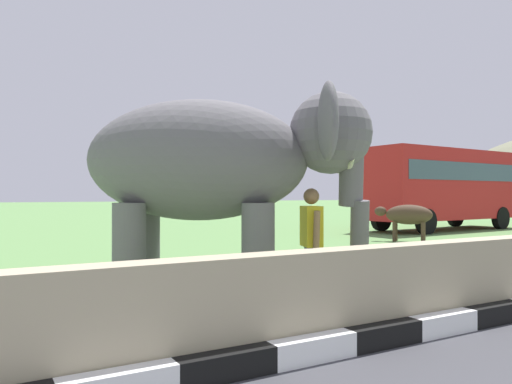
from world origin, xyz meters
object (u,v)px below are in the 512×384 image
at_px(bus_red, 442,183).
at_px(elephant, 224,164).
at_px(person_handler, 311,239).
at_px(cow_near, 407,215).

bearing_deg(bus_red, elephant, -150.18).
xyz_separation_m(elephant, person_handler, (1.16, -0.49, -1.06)).
distance_m(elephant, bus_red, 17.25).
relative_size(elephant, person_handler, 2.39).
xyz_separation_m(bus_red, cow_near, (-5.48, -3.10, -1.21)).
bearing_deg(elephant, person_handler, -22.92).
bearing_deg(elephant, cow_near, 30.00).
relative_size(bus_red, cow_near, 4.79).
relative_size(elephant, bus_red, 0.47).
xyz_separation_m(person_handler, cow_near, (8.32, 5.97, -0.06)).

